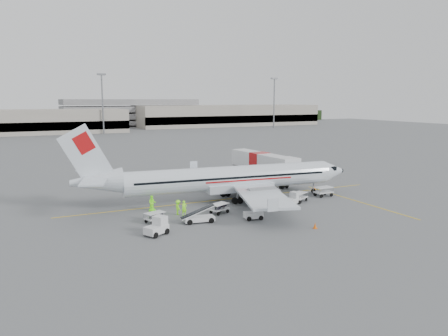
{
  "coord_description": "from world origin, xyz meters",
  "views": [
    {
      "loc": [
        -24.78,
        -50.04,
        12.91
      ],
      "look_at": [
        0.0,
        2.0,
        3.8
      ],
      "focal_mm": 35.0,
      "sensor_mm": 36.0,
      "label": 1
    }
  ],
  "objects_px": {
    "aircraft": "(231,162)",
    "tug_aft": "(156,226)",
    "belt_loader": "(199,212)",
    "tug_mid": "(253,212)",
    "jet_bridge": "(260,167)",
    "tug_fore": "(293,198)"
  },
  "relations": [
    {
      "from": "aircraft",
      "to": "tug_mid",
      "type": "relative_size",
      "value": 18.04
    },
    {
      "from": "belt_loader",
      "to": "tug_fore",
      "type": "bearing_deg",
      "value": 18.0
    },
    {
      "from": "jet_bridge",
      "to": "belt_loader",
      "type": "relative_size",
      "value": 4.09
    },
    {
      "from": "jet_bridge",
      "to": "tug_fore",
      "type": "height_order",
      "value": "jet_bridge"
    },
    {
      "from": "tug_fore",
      "to": "jet_bridge",
      "type": "bearing_deg",
      "value": 54.42
    },
    {
      "from": "aircraft",
      "to": "tug_aft",
      "type": "height_order",
      "value": "aircraft"
    },
    {
      "from": "belt_loader",
      "to": "tug_fore",
      "type": "distance_m",
      "value": 13.76
    },
    {
      "from": "tug_fore",
      "to": "tug_aft",
      "type": "height_order",
      "value": "tug_aft"
    },
    {
      "from": "belt_loader",
      "to": "tug_fore",
      "type": "height_order",
      "value": "belt_loader"
    },
    {
      "from": "belt_loader",
      "to": "tug_mid",
      "type": "xyz_separation_m",
      "value": [
        5.78,
        -1.42,
        -0.39
      ]
    },
    {
      "from": "tug_mid",
      "to": "tug_aft",
      "type": "distance_m",
      "value": 11.16
    },
    {
      "from": "aircraft",
      "to": "tug_aft",
      "type": "bearing_deg",
      "value": -137.05
    },
    {
      "from": "aircraft",
      "to": "belt_loader",
      "type": "relative_size",
      "value": 8.43
    },
    {
      "from": "tug_aft",
      "to": "jet_bridge",
      "type": "bearing_deg",
      "value": 11.53
    },
    {
      "from": "tug_fore",
      "to": "tug_mid",
      "type": "distance_m",
      "value": 8.68
    },
    {
      "from": "aircraft",
      "to": "tug_fore",
      "type": "xyz_separation_m",
      "value": [
        5.89,
        -5.3,
        -4.24
      ]
    },
    {
      "from": "jet_bridge",
      "to": "tug_mid",
      "type": "distance_m",
      "value": 22.28
    },
    {
      "from": "belt_loader",
      "to": "aircraft",
      "type": "bearing_deg",
      "value": 53.13
    },
    {
      "from": "tug_mid",
      "to": "tug_fore",
      "type": "bearing_deg",
      "value": 36.71
    },
    {
      "from": "jet_bridge",
      "to": "tug_fore",
      "type": "relative_size",
      "value": 9.01
    },
    {
      "from": "belt_loader",
      "to": "jet_bridge",
      "type": "bearing_deg",
      "value": 52.67
    },
    {
      "from": "belt_loader",
      "to": "tug_aft",
      "type": "relative_size",
      "value": 1.89
    }
  ]
}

